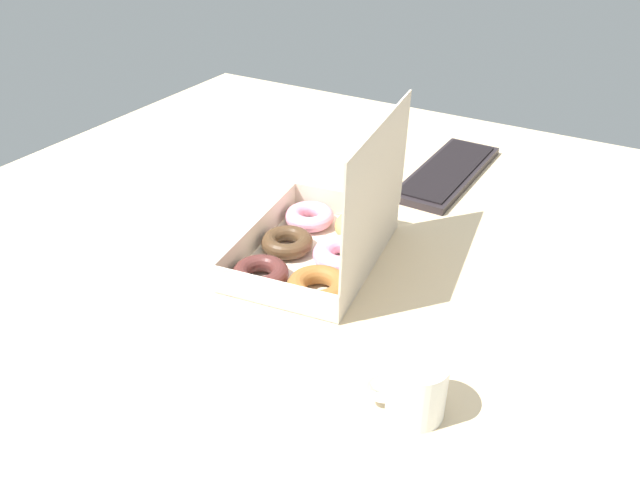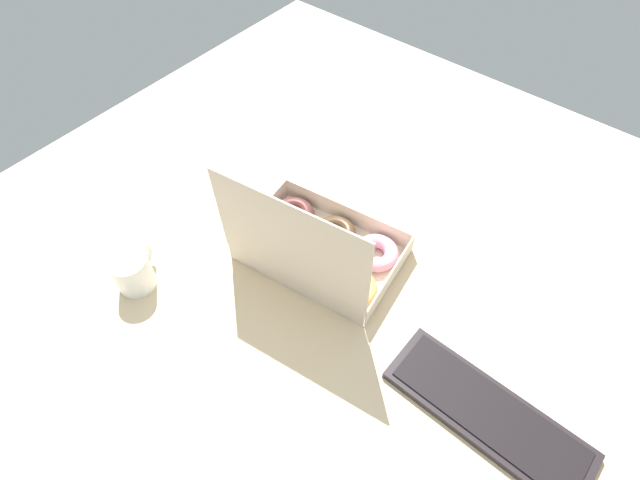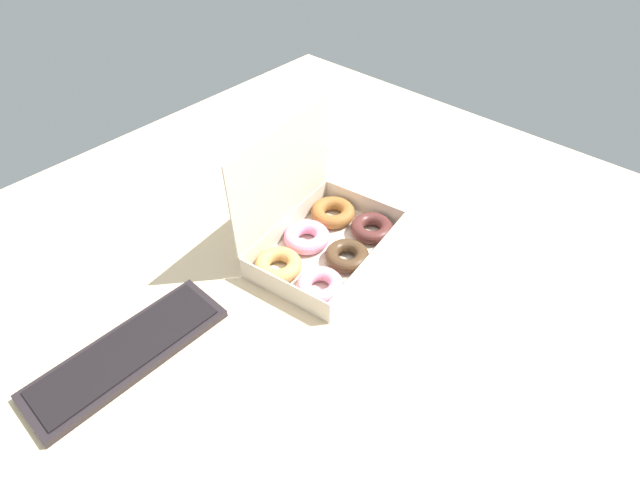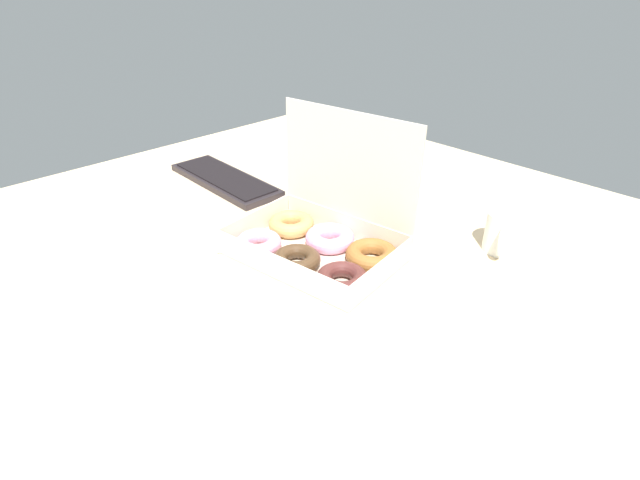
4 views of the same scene
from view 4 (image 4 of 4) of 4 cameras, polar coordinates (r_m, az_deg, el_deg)
ground_plane at (r=113.94cm, az=-2.59°, el=-2.48°), size 180.00×180.00×2.00cm
donut_box at (r=112.76cm, az=-0.09°, el=-0.03°), size 39.97×30.29×30.83cm
keyboard at (r=153.78cm, az=-10.81°, el=6.80°), size 40.82×14.54×2.20cm
coffee_mug at (r=121.22cm, az=20.28°, el=0.84°), size 8.59×11.99×9.40cm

